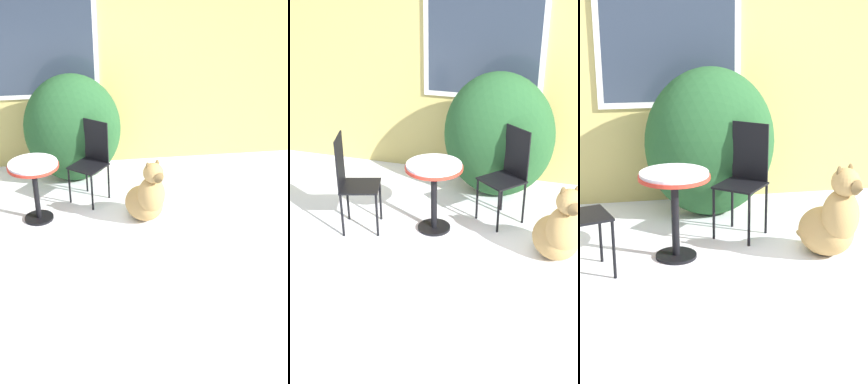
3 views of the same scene
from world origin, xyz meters
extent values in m
plane|color=white|center=(0.00, 0.00, 0.00)|extent=(16.00, 16.00, 0.00)
cube|color=tan|center=(0.00, 2.20, 1.61)|extent=(8.00, 0.06, 3.22)
cube|color=white|center=(-0.26, 2.16, 1.77)|extent=(1.42, 0.04, 1.57)
cube|color=#2D3847|center=(-0.26, 2.14, 1.77)|extent=(1.30, 0.01, 1.45)
ellipsoid|color=#235128|center=(0.06, 1.65, 0.71)|extent=(1.24, 0.80, 1.42)
cylinder|color=black|center=(-0.38, 0.66, 0.01)|extent=(0.33, 0.33, 0.03)
cylinder|color=black|center=(-0.38, 0.66, 0.34)|extent=(0.06, 0.06, 0.64)
cylinder|color=red|center=(-0.38, 0.66, 0.68)|extent=(0.57, 0.57, 0.03)
cylinder|color=white|center=(-0.38, 0.66, 0.70)|extent=(0.54, 0.54, 0.03)
cube|color=black|center=(0.22, 1.02, 0.47)|extent=(0.53, 0.53, 0.02)
cube|color=black|center=(0.34, 1.16, 0.73)|extent=(0.28, 0.23, 0.51)
cylinder|color=black|center=(-0.02, 1.00, 0.23)|extent=(0.02, 0.02, 0.46)
cylinder|color=black|center=(0.25, 0.78, 0.23)|extent=(0.02, 0.02, 0.46)
cylinder|color=black|center=(0.20, 1.26, 0.23)|extent=(0.02, 0.02, 0.46)
cylinder|color=black|center=(0.46, 1.05, 0.23)|extent=(0.02, 0.02, 0.46)
ellipsoid|color=tan|center=(0.83, 0.51, 0.20)|extent=(0.59, 0.62, 0.40)
ellipsoid|color=tan|center=(0.89, 0.38, 0.37)|extent=(0.41, 0.40, 0.43)
sphere|color=tan|center=(0.91, 0.35, 0.65)|extent=(0.23, 0.23, 0.23)
cone|color=brown|center=(0.97, 0.23, 0.64)|extent=(0.14, 0.11, 0.12)
ellipsoid|color=brown|center=(0.84, 0.34, 0.74)|extent=(0.06, 0.05, 0.10)
ellipsoid|color=brown|center=(0.95, 0.40, 0.74)|extent=(0.06, 0.05, 0.10)
ellipsoid|color=tan|center=(0.73, 0.72, 0.09)|extent=(0.17, 0.24, 0.08)
camera|label=1|loc=(0.16, -4.24, 2.93)|focal=45.00mm
camera|label=2|loc=(0.89, -3.41, 2.50)|focal=45.00mm
camera|label=3|loc=(-0.80, -3.73, 1.93)|focal=55.00mm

